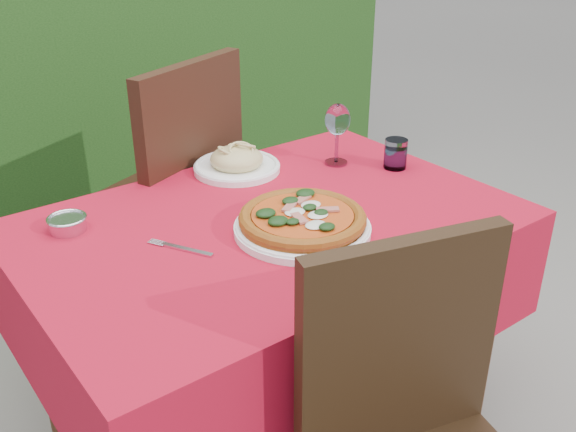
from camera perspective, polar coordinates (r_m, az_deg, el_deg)
ground at (r=2.11m, az=-1.32°, el=-18.62°), size 60.00×60.00×0.00m
hedge at (r=2.95m, az=-20.05°, el=13.62°), size 3.20×0.55×1.78m
dining_table at (r=1.74m, az=-1.52°, el=-4.64°), size 1.26×0.86×0.75m
chair_far at (r=2.20m, az=-10.50°, el=2.07°), size 0.62×0.62×1.06m
pizza_plate at (r=1.59m, az=1.29°, el=-0.48°), size 0.35×0.35×0.06m
pasta_plate at (r=1.96m, az=-4.58°, el=4.76°), size 0.26×0.26×0.07m
water_glass at (r=2.00m, az=9.53°, el=5.36°), size 0.07×0.07×0.09m
wine_glass at (r=1.98m, az=4.42°, el=8.32°), size 0.08×0.08×0.19m
fork at (r=1.53m, az=-8.95°, el=-2.96°), size 0.11×0.18×0.00m
steel_ramekin at (r=1.69m, az=-19.00°, el=-0.71°), size 0.09×0.09×0.03m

